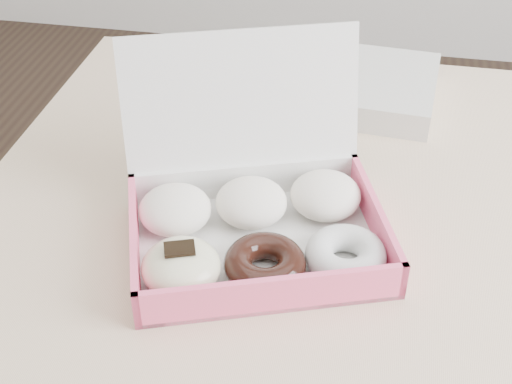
# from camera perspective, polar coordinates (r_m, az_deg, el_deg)

# --- Properties ---
(table) EXTENTS (1.20, 0.80, 0.75)m
(table) POSITION_cam_1_polar(r_m,az_deg,el_deg) (1.00, 13.43, -4.39)
(table) COLOR tan
(table) RESTS_ON ground
(donut_box) EXTENTS (0.37, 0.35, 0.21)m
(donut_box) POSITION_cam_1_polar(r_m,az_deg,el_deg) (0.85, -0.25, -2.03)
(donut_box) COLOR silver
(donut_box) RESTS_ON table
(newspapers) EXTENTS (0.28, 0.23, 0.04)m
(newspapers) POSITION_cam_1_polar(r_m,az_deg,el_deg) (1.16, 7.54, 8.53)
(newspapers) COLOR silver
(newspapers) RESTS_ON table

